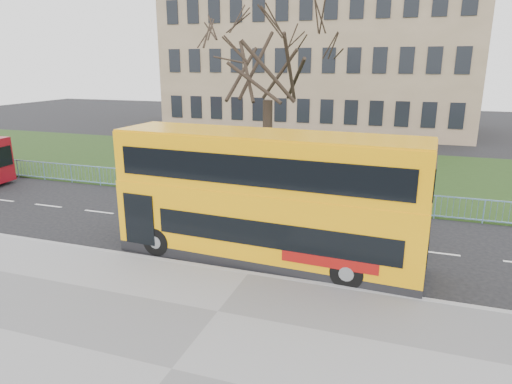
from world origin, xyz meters
TOP-DOWN VIEW (x-y plane):
  - ground at (0.00, 0.00)m, footprint 120.00×120.00m
  - pavement at (0.00, -6.75)m, footprint 80.00×10.50m
  - kerb at (0.00, -1.55)m, footprint 80.00×0.20m
  - grass_verge at (0.00, 14.30)m, footprint 80.00×15.40m
  - guard_railing at (0.00, 6.60)m, footprint 40.00×0.12m
  - bare_tree at (-3.00, 10.00)m, footprint 7.90×7.90m
  - civic_building at (-5.00, 35.00)m, footprint 30.00×15.00m
  - yellow_bus at (0.12, -0.05)m, footprint 10.85×3.10m

SIDE VIEW (x-z plane):
  - ground at x=0.00m, z-range 0.00..0.00m
  - grass_verge at x=0.00m, z-range 0.00..0.08m
  - pavement at x=0.00m, z-range 0.00..0.12m
  - kerb at x=0.00m, z-range 0.00..0.14m
  - guard_railing at x=0.00m, z-range 0.00..1.10m
  - yellow_bus at x=0.12m, z-range 0.16..4.66m
  - bare_tree at x=-3.00m, z-range 0.08..11.37m
  - civic_building at x=-5.00m, z-range 0.00..14.00m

